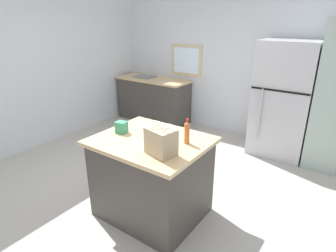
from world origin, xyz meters
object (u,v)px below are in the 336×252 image
bottle (187,132)px  refrigerator (284,100)px  shopping_bag (161,141)px  kitchen_island (152,177)px  tall_cabinet (335,97)px  small_box (121,127)px

bottle → refrigerator: bearing=80.9°
shopping_bag → bottle: 0.34m
kitchen_island → tall_cabinet: bearing=60.1°
kitchen_island → shopping_bag: bearing=-35.9°
tall_cabinet → small_box: 2.95m
bottle → tall_cabinet: bearing=65.6°
tall_cabinet → bottle: 2.45m
kitchen_island → refrigerator: (0.70, 2.36, 0.43)m
kitchen_island → refrigerator: 2.50m
tall_cabinet → small_box: bearing=-125.6°
refrigerator → shopping_bag: bearing=-99.3°
kitchen_island → shopping_bag: size_ratio=3.85×
tall_cabinet → shopping_bag: size_ratio=7.02×
refrigerator → tall_cabinet: size_ratio=0.85×
small_box → bottle: bearing=13.8°
small_box → bottle: size_ratio=0.49×
tall_cabinet → kitchen_island: bearing=-119.9°
shopping_bag → bottle: size_ratio=1.13×
small_box → kitchen_island: bearing=6.8°
refrigerator → shopping_bag: (-0.42, -2.56, 0.14)m
refrigerator → small_box: bearing=-113.9°
kitchen_island → bottle: 0.67m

